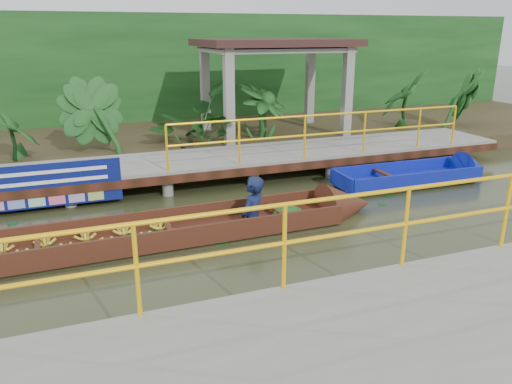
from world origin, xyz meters
name	(u,v)px	position (x,y,z in m)	size (l,w,h in m)	color
ground	(255,234)	(0.00, 0.00, 0.00)	(80.00, 80.00, 0.00)	#292E17
land_strip	(169,139)	(0.00, 7.50, 0.23)	(30.00, 8.00, 0.45)	#332C19
far_dock	(204,162)	(0.02, 3.43, 0.48)	(16.00, 2.06, 1.66)	slate
near_dock	(480,337)	(1.00, -4.20, 0.30)	(18.00, 2.40, 1.73)	slate
pavilion	(274,53)	(3.00, 6.30, 2.82)	(4.40, 3.00, 3.00)	slate
foliage_backdrop	(152,74)	(0.00, 10.00, 2.00)	(30.00, 0.80, 4.00)	#123913
vendor_boat	(123,233)	(-2.23, 0.28, 0.23)	(10.24, 1.26, 2.16)	#3C1E10
moored_blue_boat	(440,174)	(5.31, 1.50, 0.17)	(4.02, 1.16, 0.95)	#0D1995
blue_banner	(47,185)	(-3.38, 2.48, 0.56)	(2.80, 0.04, 0.88)	navy
tropical_plants	(259,107)	(2.13, 5.30, 1.42)	(14.55, 1.55, 1.94)	#123913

